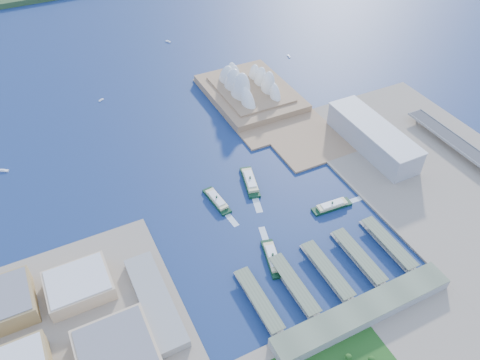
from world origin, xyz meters
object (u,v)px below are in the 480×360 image
ferry_d (332,205)px  ferry_a (217,199)px  ferry_c (273,257)px  toaster_building (373,137)px  ferry_b (250,180)px  opera_house (251,80)px

ferry_d → ferry_a: bearing=62.9°
ferry_c → ferry_a: bearing=-66.6°
toaster_building → ferry_a: 242.56m
toaster_building → ferry_b: (-188.40, 11.59, -14.87)m
ferry_d → ferry_b: bearing=42.9°
ferry_a → ferry_d: 144.02m
ferry_b → ferry_c: bearing=-91.7°
opera_house → ferry_a: opera_house is taller
opera_house → ferry_b: size_ratio=3.02×
toaster_building → ferry_c: size_ratio=2.85×
ferry_c → ferry_d: ferry_c is taller
toaster_building → ferry_a: toaster_building is taller
ferry_a → ferry_d: bearing=-35.8°
opera_house → ferry_c: bearing=-113.3°
toaster_building → ferry_c: bearing=-153.4°
ferry_a → ferry_b: (53.66, 12.32, 0.66)m
ferry_b → ferry_d: 110.76m
toaster_building → ferry_a: bearing=-179.8°
toaster_building → ferry_d: 140.19m
ferry_b → ferry_d: size_ratio=1.14×
opera_house → ferry_c: 340.95m
toaster_building → ferry_b: size_ratio=2.60×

